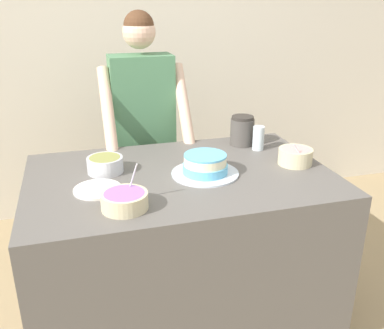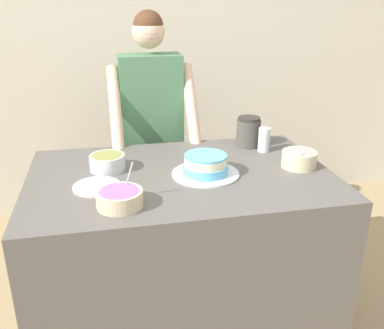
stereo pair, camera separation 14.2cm
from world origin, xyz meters
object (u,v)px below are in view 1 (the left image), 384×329
object	(u,v)px
frosting_bowl_olive	(105,164)
person_baker	(143,118)
cake	(205,166)
ceramic_plate	(98,189)
frosting_bowl_purple	(125,200)
drinking_glass	(258,138)
stoneware_jar	(242,131)
frosting_bowl_pink	(295,156)

from	to	relation	value
frosting_bowl_olive	person_baker	bearing A→B (deg)	64.28
cake	ceramic_plate	bearing A→B (deg)	-174.79
frosting_bowl_purple	drinking_glass	size ratio (longest dim) A/B	1.43
person_baker	cake	xyz separation A→B (m)	(0.18, -0.80, -0.04)
person_baker	frosting_bowl_olive	bearing A→B (deg)	-115.72
stoneware_jar	frosting_bowl_pink	bearing A→B (deg)	-67.75
frosting_bowl_olive	frosting_bowl_pink	bearing A→B (deg)	-9.28
frosting_bowl_olive	stoneware_jar	bearing A→B (deg)	14.46
person_baker	stoneware_jar	xyz separation A→B (m)	(0.53, -0.42, -0.00)
frosting_bowl_purple	stoneware_jar	size ratio (longest dim) A/B	1.13
frosting_bowl_pink	ceramic_plate	distance (m)	1.05
frosting_bowl_olive	drinking_glass	world-z (taller)	drinking_glass
person_baker	drinking_glass	bearing A→B (deg)	-42.09
drinking_glass	cake	bearing A→B (deg)	-146.54
person_baker	frosting_bowl_pink	size ratio (longest dim) A/B	9.36
frosting_bowl_olive	drinking_glass	xyz separation A→B (m)	(0.89, 0.10, 0.03)
frosting_bowl_olive	stoneware_jar	size ratio (longest dim) A/B	1.03
person_baker	stoneware_jar	distance (m)	0.67
cake	frosting_bowl_olive	xyz separation A→B (m)	(-0.48, 0.17, -0.00)
frosting_bowl_purple	frosting_bowl_pink	bearing A→B (deg)	15.83
frosting_bowl_pink	frosting_bowl_olive	distance (m)	1.00
cake	frosting_bowl_pink	xyz separation A→B (m)	(0.51, 0.00, 0.00)
ceramic_plate	stoneware_jar	xyz separation A→B (m)	(0.89, 0.43, 0.08)
frosting_bowl_olive	drinking_glass	size ratio (longest dim) A/B	1.30
ceramic_plate	frosting_bowl_olive	bearing A→B (deg)	75.32
stoneware_jar	person_baker	bearing A→B (deg)	141.59
frosting_bowl_purple	person_baker	bearing A→B (deg)	76.12
cake	frosting_bowl_purple	distance (m)	0.51
person_baker	frosting_bowl_pink	xyz separation A→B (m)	(0.68, -0.80, -0.04)
person_baker	stoneware_jar	bearing A→B (deg)	-38.41
drinking_glass	person_baker	bearing A→B (deg)	137.91
frosting_bowl_olive	stoneware_jar	xyz separation A→B (m)	(0.83, 0.21, 0.04)
cake	frosting_bowl_purple	size ratio (longest dim) A/B	1.71
frosting_bowl_olive	frosting_bowl_purple	bearing A→B (deg)	-84.35
frosting_bowl_pink	frosting_bowl_purple	size ratio (longest dim) A/B	0.91
frosting_bowl_pink	drinking_glass	bearing A→B (deg)	109.93
frosting_bowl_pink	drinking_glass	xyz separation A→B (m)	(-0.10, 0.27, 0.02)
person_baker	cake	world-z (taller)	person_baker
frosting_bowl_pink	frosting_bowl_purple	world-z (taller)	frosting_bowl_purple
frosting_bowl_purple	stoneware_jar	distance (m)	1.02
person_baker	cake	bearing A→B (deg)	-77.57
frosting_bowl_pink	ceramic_plate	world-z (taller)	frosting_bowl_pink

